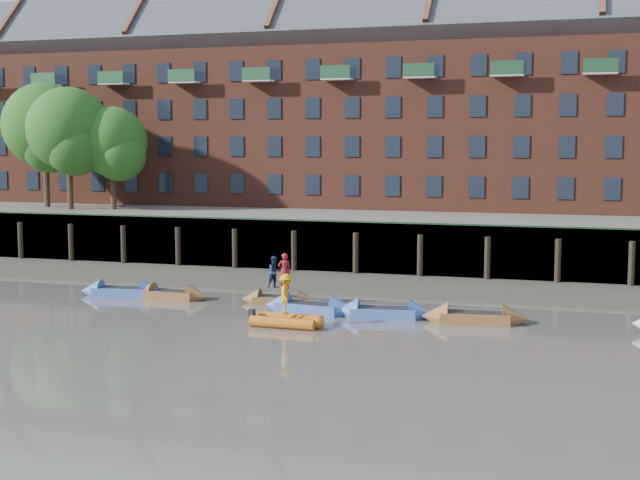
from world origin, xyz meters
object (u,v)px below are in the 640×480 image
at_px(rowboat_1, 122,292).
at_px(person_rib_crew, 286,294).
at_px(rowboat_2, 171,295).
at_px(person_rower_a, 284,271).
at_px(rib_tender, 289,321).
at_px(person_rower_b, 275,272).
at_px(rowboat_6, 475,318).
at_px(rowboat_3, 279,300).
at_px(rowboat_4, 310,308).
at_px(rowboat_5, 384,312).

xyz_separation_m(rowboat_1, person_rib_crew, (10.87, -4.74, 1.20)).
bearing_deg(rowboat_2, person_rower_a, 3.84).
bearing_deg(rowboat_1, rib_tender, -32.90).
xyz_separation_m(rowboat_1, person_rower_b, (8.47, 0.38, 1.35)).
bearing_deg(rowboat_1, rowboat_2, -8.91).
xyz_separation_m(rowboat_6, person_rower_a, (-9.75, 1.88, 1.44)).
distance_m(rowboat_1, person_rower_a, 9.14).
xyz_separation_m(rowboat_3, rowboat_6, (10.03, -1.84, 0.04)).
distance_m(rowboat_3, rowboat_4, 2.83).
height_order(rowboat_1, person_rib_crew, person_rib_crew).
relative_size(rib_tender, person_rib_crew, 1.83).
relative_size(rowboat_4, person_rower_a, 2.69).
distance_m(rowboat_4, person_rib_crew, 3.40).
bearing_deg(rowboat_6, person_rower_b, 162.36).
height_order(rowboat_1, rowboat_5, rowboat_5).
bearing_deg(rib_tender, person_rib_crew, 166.18).
bearing_deg(person_rib_crew, person_rower_b, 7.88).
relative_size(rowboat_1, rowboat_3, 1.17).
height_order(rowboat_5, person_rower_b, person_rower_b).
distance_m(rowboat_3, rowboat_6, 10.20).
xyz_separation_m(rowboat_5, person_rower_a, (-5.55, 1.88, 1.44)).
xyz_separation_m(rib_tender, person_rib_crew, (-0.15, 0.04, 1.19)).
relative_size(rowboat_6, person_rower_b, 3.04).
relative_size(person_rower_b, person_rib_crew, 0.90).
xyz_separation_m(rib_tender, person_rower_b, (-2.55, 5.16, 1.34)).
height_order(person_rower_a, person_rib_crew, person_rower_a).
distance_m(rowboat_5, rib_tender, 4.76).
height_order(rowboat_5, rowboat_6, rowboat_6).
bearing_deg(rowboat_4, person_rower_b, 148.02).
bearing_deg(rowboat_6, person_rib_crew, -165.10).
relative_size(rowboat_4, rib_tender, 1.48).
relative_size(rowboat_1, rowboat_4, 0.97).
distance_m(rowboat_2, rib_tender, 9.47).
height_order(rowboat_3, rowboat_4, rowboat_4).
bearing_deg(person_rower_a, rowboat_5, 131.63).
bearing_deg(rib_tender, person_rower_b, 118.30).
relative_size(rowboat_5, rowboat_6, 0.97).
distance_m(rowboat_4, rowboat_6, 7.84).
xyz_separation_m(rowboat_5, rowboat_6, (4.20, 0.00, 0.01)).
distance_m(rowboat_3, rowboat_5, 6.12).
height_order(rowboat_1, person_rower_b, person_rower_b).
relative_size(rowboat_1, rowboat_6, 0.96).
relative_size(rowboat_5, person_rower_a, 2.65).
bearing_deg(rowboat_5, rowboat_4, 171.58).
xyz_separation_m(rowboat_6, person_rower_b, (-10.30, 1.99, 1.34)).
height_order(rowboat_4, person_rower_b, person_rower_b).
relative_size(rowboat_1, rowboat_5, 0.99).
bearing_deg(rowboat_4, rowboat_6, 5.60).
relative_size(person_rower_a, person_rib_crew, 1.01).
bearing_deg(person_rib_crew, rowboat_6, -85.66).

